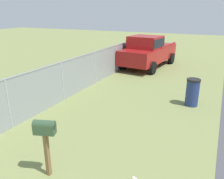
{
  "coord_description": "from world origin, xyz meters",
  "views": [
    {
      "loc": [
        0.49,
        -1.94,
        3.61
      ],
      "look_at": [
        6.57,
        1.02,
        1.28
      ],
      "focal_mm": 36.9,
      "sensor_mm": 36.0,
      "label": 1
    }
  ],
  "objects": [
    {
      "name": "mailbox",
      "position": [
        3.82,
        1.3,
        1.11
      ],
      "size": [
        0.34,
        0.51,
        1.39
      ],
      "rotation": [
        0.0,
        0.0,
        0.32
      ],
      "color": "brown",
      "rests_on": "ground"
    },
    {
      "name": "pickup_truck",
      "position": [
        15.16,
        2.56,
        1.11
      ],
      "size": [
        5.37,
        2.72,
        2.09
      ],
      "rotation": [
        0.0,
        0.0,
        3.03
      ],
      "color": "maroon",
      "rests_on": "ground"
    },
    {
      "name": "trash_bin",
      "position": [
        9.57,
        -1.06,
        0.55
      ],
      "size": [
        0.53,
        0.53,
        1.1
      ],
      "color": "navy",
      "rests_on": "ground"
    },
    {
      "name": "fence_section",
      "position": [
        9.14,
        3.88,
        0.91
      ],
      "size": [
        19.18,
        0.07,
        1.68
      ],
      "color": "#9EA3A8",
      "rests_on": "ground"
    },
    {
      "name": "litter_cup_midfield_b",
      "position": [
        4.5,
        -0.56,
        0.04
      ],
      "size": [
        0.11,
        0.12,
        0.08
      ],
      "primitive_type": "cylinder",
      "rotation": [
        0.0,
        1.57,
        1.16
      ],
      "color": "white",
      "rests_on": "ground"
    }
  ]
}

